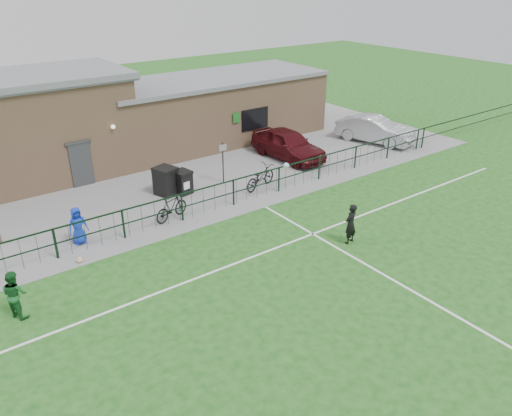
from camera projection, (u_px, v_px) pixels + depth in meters
ground at (352, 303)px, 15.35m from camera, size 90.00×90.00×0.00m
paving_strip at (157, 172)px, 25.16m from camera, size 34.00×13.00×0.02m
pitch_line_touch at (217, 213)px, 21.02m from camera, size 28.00×0.10×0.01m
pitch_line_mid at (272, 249)px, 18.25m from camera, size 28.00×0.10×0.01m
pitch_line_perp at (395, 281)px, 16.41m from camera, size 0.10×16.00×0.01m
perimeter_fence at (214, 198)px, 20.90m from camera, size 28.00×0.10×1.20m
wheelie_bin_left at (183, 183)px, 22.61m from camera, size 0.78×0.85×0.99m
wheelie_bin_right at (166, 182)px, 22.44m from camera, size 1.03×1.10×1.21m
sign_post at (223, 163)px, 23.51m from camera, size 0.08×0.08×2.00m
car_maroon at (288, 144)px, 26.73m from camera, size 2.07×4.69×1.57m
car_silver at (375, 130)px, 29.25m from camera, size 2.81×4.79×1.49m
bicycle_d at (171, 208)px, 20.22m from camera, size 1.78×0.99×1.03m
bicycle_e at (260, 177)px, 23.15m from camera, size 2.15×1.29×1.07m
spectator_child at (78, 226)px, 18.36m from camera, size 0.72×0.48×1.44m
goalkeeper_kick at (348, 222)px, 18.41m from camera, size 1.37×3.02×2.59m
outfield_player at (15, 294)px, 14.47m from camera, size 0.84×0.91×1.51m
ball_ground at (80, 260)px, 17.39m from camera, size 0.22×0.22×0.22m
clubhouse at (112, 119)px, 25.91m from camera, size 24.25×5.40×4.96m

